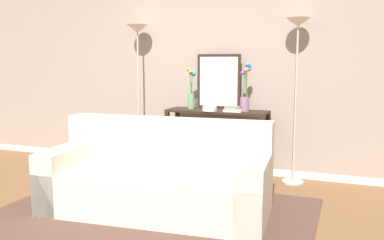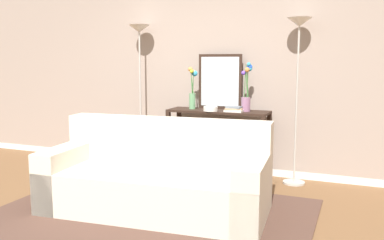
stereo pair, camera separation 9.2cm
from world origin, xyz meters
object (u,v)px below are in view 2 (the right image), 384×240
(vase_tall_flowers, at_px, (193,90))
(vase_short_flowers, at_px, (247,92))
(floor_lamp_right, at_px, (298,55))
(fruit_bowl, at_px, (211,109))
(wall_mirror, at_px, (220,82))
(floor_lamp_left, at_px, (140,56))
(console_table, at_px, (218,131))
(book_row_under_console, at_px, (194,170))
(book_stack, at_px, (234,109))
(couch, at_px, (157,179))

(vase_tall_flowers, distance_m, vase_short_flowers, 0.71)
(floor_lamp_right, bearing_deg, fruit_bowl, -169.69)
(wall_mirror, bearing_deg, floor_lamp_left, -174.52)
(console_table, xyz_separation_m, fruit_bowl, (-0.06, -0.13, 0.30))
(wall_mirror, relative_size, vase_short_flowers, 1.17)
(book_row_under_console, bearing_deg, floor_lamp_right, 2.58)
(book_stack, distance_m, book_row_under_console, 1.00)
(vase_short_flowers, bearing_deg, couch, -111.26)
(vase_tall_flowers, relative_size, vase_short_flowers, 0.90)
(vase_tall_flowers, xyz_separation_m, vase_short_flowers, (0.71, -0.00, -0.01))
(vase_tall_flowers, bearing_deg, floor_lamp_right, 2.31)
(couch, height_order, vase_short_flowers, vase_short_flowers)
(couch, height_order, fruit_bowl, fruit_bowl)
(console_table, relative_size, vase_tall_flowers, 2.37)
(book_stack, bearing_deg, console_table, 156.89)
(floor_lamp_left, height_order, vase_short_flowers, floor_lamp_left)
(floor_lamp_right, relative_size, book_row_under_console, 5.09)
(console_table, xyz_separation_m, wall_mirror, (-0.03, 0.16, 0.61))
(couch, bearing_deg, vase_short_flowers, 68.74)
(console_table, distance_m, vase_short_flowers, 0.62)
(floor_lamp_left, relative_size, vase_tall_flowers, 3.61)
(vase_tall_flowers, height_order, book_row_under_console, vase_tall_flowers)
(console_table, xyz_separation_m, floor_lamp_right, (0.95, 0.06, 0.95))
(vase_short_flowers, bearing_deg, fruit_bowl, -162.92)
(vase_tall_flowers, bearing_deg, vase_short_flowers, -0.23)
(console_table, xyz_separation_m, vase_tall_flowers, (-0.35, 0.01, 0.51))
(couch, relative_size, floor_lamp_right, 1.14)
(floor_lamp_left, bearing_deg, vase_short_flowers, -2.11)
(wall_mirror, distance_m, book_stack, 0.49)
(vase_short_flowers, bearing_deg, floor_lamp_right, 5.34)
(console_table, distance_m, book_stack, 0.39)
(couch, relative_size, floor_lamp_left, 1.15)
(couch, bearing_deg, floor_lamp_left, 124.35)
(wall_mirror, height_order, book_stack, wall_mirror)
(fruit_bowl, bearing_deg, vase_short_flowers, 17.08)
(floor_lamp_right, xyz_separation_m, vase_tall_flowers, (-1.30, -0.05, -0.43))
(floor_lamp_right, relative_size, fruit_bowl, 11.01)
(book_row_under_console, bearing_deg, couch, -83.36)
(floor_lamp_left, xyz_separation_m, vase_short_flowers, (1.49, -0.06, -0.43))
(console_table, relative_size, floor_lamp_left, 0.66)
(fruit_bowl, bearing_deg, vase_tall_flowers, 155.91)
(vase_tall_flowers, relative_size, book_row_under_console, 1.40)
(console_table, height_order, fruit_bowl, fruit_bowl)
(floor_lamp_right, xyz_separation_m, book_stack, (-0.72, -0.16, -0.65))
(wall_mirror, bearing_deg, floor_lamp_right, -6.13)
(couch, distance_m, console_table, 1.39)
(console_table, bearing_deg, fruit_bowl, -114.40)
(book_stack, bearing_deg, floor_lamp_right, 12.33)
(couch, xyz_separation_m, floor_lamp_left, (-0.96, 1.41, 1.21))
(console_table, distance_m, floor_lamp_right, 1.34)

